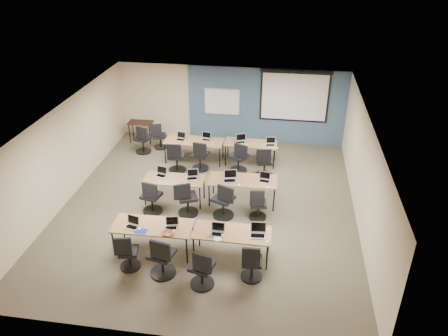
% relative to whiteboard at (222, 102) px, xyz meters
% --- Properties ---
extents(floor, '(8.00, 9.00, 0.02)m').
position_rel_whiteboard_xyz_m(floor, '(0.30, -4.43, -1.45)').
color(floor, '#6B6354').
rests_on(floor, ground).
extents(ceiling, '(8.00, 9.00, 0.02)m').
position_rel_whiteboard_xyz_m(ceiling, '(0.30, -4.43, 1.25)').
color(ceiling, white).
rests_on(ceiling, ground).
extents(wall_back, '(8.00, 0.04, 2.70)m').
position_rel_whiteboard_xyz_m(wall_back, '(0.30, 0.07, -0.10)').
color(wall_back, beige).
rests_on(wall_back, ground).
extents(wall_front, '(8.00, 0.04, 2.70)m').
position_rel_whiteboard_xyz_m(wall_front, '(0.30, -8.93, -0.10)').
color(wall_front, beige).
rests_on(wall_front, ground).
extents(wall_left, '(0.04, 9.00, 2.70)m').
position_rel_whiteboard_xyz_m(wall_left, '(-3.70, -4.43, -0.10)').
color(wall_left, beige).
rests_on(wall_left, ground).
extents(wall_right, '(0.04, 9.00, 2.70)m').
position_rel_whiteboard_xyz_m(wall_right, '(4.30, -4.43, -0.10)').
color(wall_right, beige).
rests_on(wall_right, ground).
extents(blue_accent_panel, '(5.50, 0.04, 2.70)m').
position_rel_whiteboard_xyz_m(blue_accent_panel, '(1.55, 0.04, -0.10)').
color(blue_accent_panel, '#3D5977').
rests_on(blue_accent_panel, wall_back).
extents(whiteboard, '(1.28, 0.03, 0.98)m').
position_rel_whiteboard_xyz_m(whiteboard, '(0.00, 0.00, 0.00)').
color(whiteboard, silver).
rests_on(whiteboard, wall_back).
extents(projector_screen, '(2.40, 0.10, 1.82)m').
position_rel_whiteboard_xyz_m(projector_screen, '(2.50, -0.02, 0.44)').
color(projector_screen, black).
rests_on(projector_screen, wall_back).
extents(training_table_front_left, '(1.87, 0.78, 0.73)m').
position_rel_whiteboard_xyz_m(training_table_front_left, '(-0.63, -6.50, -0.76)').
color(training_table_front_left, '#A45D2F').
rests_on(training_table_front_left, floor).
extents(training_table_front_right, '(1.78, 0.74, 0.73)m').
position_rel_whiteboard_xyz_m(training_table_front_right, '(1.23, -6.48, -0.77)').
color(training_table_front_right, olive).
rests_on(training_table_front_right, floor).
extents(training_table_mid_left, '(1.68, 0.70, 0.73)m').
position_rel_whiteboard_xyz_m(training_table_mid_left, '(-0.68, -4.33, -0.77)').
color(training_table_mid_left, '#965B2C').
rests_on(training_table_mid_left, floor).
extents(training_table_mid_right, '(1.89, 0.79, 0.73)m').
position_rel_whiteboard_xyz_m(training_table_mid_right, '(1.21, -4.09, -0.76)').
color(training_table_mid_right, brown).
rests_on(training_table_mid_right, floor).
extents(training_table_back_left, '(1.92, 0.80, 0.73)m').
position_rel_whiteboard_xyz_m(training_table_back_left, '(-0.65, -1.80, -0.76)').
color(training_table_back_left, '#A96C38').
rests_on(training_table_back_left, floor).
extents(training_table_back_right, '(1.68, 0.70, 0.73)m').
position_rel_whiteboard_xyz_m(training_table_back_right, '(1.20, -1.70, -0.77)').
color(training_table_back_right, brown).
rests_on(training_table_back_right, floor).
extents(laptop_0, '(0.31, 0.26, 0.24)m').
position_rel_whiteboard_xyz_m(laptop_0, '(-1.08, -6.60, -0.66)').
color(laptop_0, silver).
rests_on(laptop_0, training_table_front_left).
extents(mouse_0, '(0.09, 0.11, 0.03)m').
position_rel_whiteboard_xyz_m(mouse_0, '(-0.88, -6.69, -0.71)').
color(mouse_0, white).
rests_on(mouse_0, training_table_front_left).
extents(task_chair_0, '(0.46, 0.46, 0.95)m').
position_rel_whiteboard_xyz_m(task_chair_0, '(-1.02, -7.22, -1.06)').
color(task_chair_0, black).
rests_on(task_chair_0, floor).
extents(laptop_1, '(0.30, 0.26, 0.23)m').
position_rel_whiteboard_xyz_m(laptop_1, '(-0.18, -6.51, -0.66)').
color(laptop_1, '#BDBDBD').
rests_on(laptop_1, training_table_front_left).
extents(mouse_1, '(0.07, 0.10, 0.03)m').
position_rel_whiteboard_xyz_m(mouse_1, '(-0.08, -6.65, -0.71)').
color(mouse_1, white).
rests_on(mouse_1, training_table_front_left).
extents(task_chair_1, '(0.58, 0.58, 1.05)m').
position_rel_whiteboard_xyz_m(task_chair_1, '(-0.20, -7.31, -1.01)').
color(task_chair_1, black).
rests_on(task_chair_1, floor).
extents(laptop_2, '(0.31, 0.26, 0.24)m').
position_rel_whiteboard_xyz_m(laptop_2, '(0.92, -6.58, -0.66)').
color(laptop_2, '#BABABC').
rests_on(laptop_2, training_table_front_right).
extents(mouse_2, '(0.08, 0.10, 0.03)m').
position_rel_whiteboard_xyz_m(mouse_2, '(1.03, -6.65, -0.71)').
color(mouse_2, white).
rests_on(mouse_2, training_table_front_right).
extents(task_chair_2, '(0.53, 0.52, 1.00)m').
position_rel_whiteboard_xyz_m(task_chair_2, '(0.73, -7.53, -1.04)').
color(task_chair_2, black).
rests_on(task_chair_2, floor).
extents(laptop_3, '(0.36, 0.30, 0.27)m').
position_rel_whiteboard_xyz_m(laptop_3, '(1.82, -6.49, -0.65)').
color(laptop_3, '#A1A0AA').
rests_on(laptop_3, training_table_front_right).
extents(mouse_3, '(0.07, 0.10, 0.03)m').
position_rel_whiteboard_xyz_m(mouse_3, '(2.05, -6.74, -0.71)').
color(mouse_3, white).
rests_on(mouse_3, training_table_front_right).
extents(task_chair_3, '(0.48, 0.48, 0.96)m').
position_rel_whiteboard_xyz_m(task_chair_3, '(1.75, -7.15, -1.05)').
color(task_chair_3, black).
rests_on(task_chair_3, floor).
extents(laptop_4, '(0.31, 0.27, 0.24)m').
position_rel_whiteboard_xyz_m(laptop_4, '(-1.08, -4.19, -0.66)').
color(laptop_4, '#A3A3A9').
rests_on(laptop_4, training_table_mid_left).
extents(mouse_4, '(0.07, 0.10, 0.03)m').
position_rel_whiteboard_xyz_m(mouse_4, '(-0.90, -4.36, -0.71)').
color(mouse_4, white).
rests_on(mouse_4, training_table_mid_left).
extents(task_chair_4, '(0.54, 0.54, 1.02)m').
position_rel_whiteboard_xyz_m(task_chair_4, '(-1.15, -4.97, -1.03)').
color(task_chair_4, black).
rests_on(task_chair_4, floor).
extents(laptop_5, '(0.31, 0.26, 0.24)m').
position_rel_whiteboard_xyz_m(laptop_5, '(-0.18, -4.20, -0.66)').
color(laptop_5, '#BBBBBC').
rests_on(laptop_5, training_table_mid_left).
extents(mouse_5, '(0.06, 0.09, 0.03)m').
position_rel_whiteboard_xyz_m(mouse_5, '(-0.07, -4.36, -0.71)').
color(mouse_5, white).
rests_on(mouse_5, training_table_mid_left).
extents(task_chair_5, '(0.58, 0.55, 1.03)m').
position_rel_whiteboard_xyz_m(task_chair_5, '(-0.20, -4.92, -1.02)').
color(task_chair_5, black).
rests_on(task_chair_5, floor).
extents(laptop_6, '(0.36, 0.30, 0.27)m').
position_rel_whiteboard_xyz_m(laptop_6, '(0.86, -4.16, -0.65)').
color(laptop_6, '#A4A4AB').
rests_on(laptop_6, training_table_mid_right).
extents(mouse_6, '(0.08, 0.12, 0.04)m').
position_rel_whiteboard_xyz_m(mouse_6, '(1.14, -4.40, -0.71)').
color(mouse_6, white).
rests_on(mouse_6, training_table_mid_right).
extents(task_chair_6, '(0.61, 0.57, 1.05)m').
position_rel_whiteboard_xyz_m(task_chair_6, '(0.80, -4.89, -1.01)').
color(task_chair_6, black).
rests_on(task_chair_6, floor).
extents(laptop_7, '(0.31, 0.26, 0.23)m').
position_rel_whiteboard_xyz_m(laptop_7, '(1.80, -4.06, -0.66)').
color(laptop_7, '#B7B7B7').
rests_on(laptop_7, training_table_mid_right).
extents(mouse_7, '(0.07, 0.10, 0.03)m').
position_rel_whiteboard_xyz_m(mouse_7, '(1.92, -4.40, -0.71)').
color(mouse_7, white).
rests_on(mouse_7, training_table_mid_right).
extents(task_chair_7, '(0.47, 0.47, 0.95)m').
position_rel_whiteboard_xyz_m(task_chair_7, '(1.70, -4.84, -1.06)').
color(task_chair_7, black).
rests_on(task_chair_7, floor).
extents(laptop_8, '(0.31, 0.26, 0.24)m').
position_rel_whiteboard_xyz_m(laptop_8, '(-1.09, -1.77, -0.66)').
color(laptop_8, '#B3B3B3').
rests_on(laptop_8, training_table_back_left).
extents(mouse_8, '(0.06, 0.09, 0.03)m').
position_rel_whiteboard_xyz_m(mouse_8, '(-0.90, -1.94, -0.71)').
color(mouse_8, white).
rests_on(mouse_8, training_table_back_left).
extents(task_chair_8, '(0.55, 0.55, 1.03)m').
position_rel_whiteboard_xyz_m(task_chair_8, '(-1.06, -2.62, -1.02)').
color(task_chair_8, black).
rests_on(task_chair_8, floor).
extents(laptop_9, '(0.31, 0.26, 0.24)m').
position_rel_whiteboard_xyz_m(laptop_9, '(-0.27, -1.66, -0.66)').
color(laptop_9, '#BBBBBB').
rests_on(laptop_9, training_table_back_left).
extents(mouse_9, '(0.09, 0.11, 0.03)m').
position_rel_whiteboard_xyz_m(mouse_9, '(-0.01, -2.00, -0.71)').
color(mouse_9, white).
rests_on(mouse_9, training_table_back_left).
extents(task_chair_9, '(0.54, 0.54, 1.02)m').
position_rel_whiteboard_xyz_m(task_chair_9, '(-0.33, -2.41, -1.03)').
color(task_chair_9, black).
rests_on(task_chair_9, floor).
extents(laptop_10, '(0.33, 0.28, 0.25)m').
position_rel_whiteboard_xyz_m(laptop_10, '(0.87, -1.68, -0.66)').
color(laptop_10, '#B3B3B9').
rests_on(laptop_10, training_table_back_right).
extents(mouse_10, '(0.07, 0.10, 0.03)m').
position_rel_whiteboard_xyz_m(mouse_10, '(1.09, -1.85, -0.71)').
color(mouse_10, white).
rests_on(mouse_10, training_table_back_right).
extents(task_chair_10, '(0.59, 0.55, 1.03)m').
position_rel_whiteboard_xyz_m(task_chair_10, '(0.90, -2.35, -1.02)').
color(task_chair_10, black).
rests_on(task_chair_10, floor).
extents(laptop_11, '(0.31, 0.26, 0.24)m').
position_rel_whiteboard_xyz_m(laptop_11, '(1.84, -1.75, -0.66)').
color(laptop_11, silver).
rests_on(laptop_11, training_table_back_right).
extents(mouse_11, '(0.08, 0.11, 0.04)m').
position_rel_whiteboard_xyz_m(mouse_11, '(2.05, -1.98, -0.71)').
color(mouse_11, white).
rests_on(mouse_11, training_table_back_right).
extents(task_chair_11, '(0.55, 0.55, 1.03)m').
position_rel_whiteboard_xyz_m(task_chair_11, '(1.71, -2.55, -1.02)').
color(task_chair_11, black).
rests_on(task_chair_11, floor).
extents(blue_mousepad, '(0.26, 0.22, 0.01)m').
position_rel_whiteboard_xyz_m(blue_mousepad, '(-0.82, -6.77, -0.72)').
color(blue_mousepad, navy).
rests_on(blue_mousepad, training_table_front_left).
extents(snack_bowl, '(0.39, 0.39, 0.07)m').
position_rel_whiteboard_xyz_m(snack_bowl, '(-0.20, -6.80, -0.68)').
color(snack_bowl, brown).
rests_on(snack_bowl, training_table_front_left).
extents(snack_plate, '(0.19, 0.19, 0.01)m').
position_rel_whiteboard_xyz_m(snack_plate, '(0.95, -6.79, -0.71)').
color(snack_plate, white).
rests_on(snack_plate, training_table_front_right).
extents(coffee_cup, '(0.09, 0.09, 0.07)m').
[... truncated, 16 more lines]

